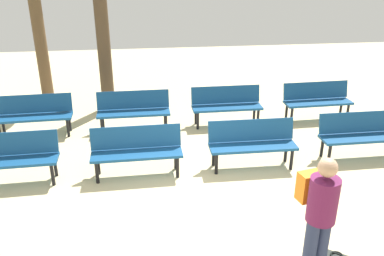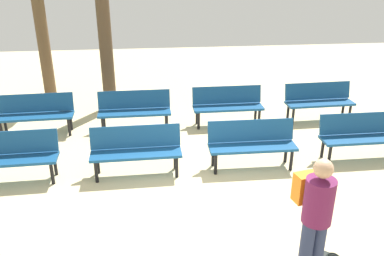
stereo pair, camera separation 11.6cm
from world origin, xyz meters
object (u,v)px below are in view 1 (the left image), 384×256
(visitor_with_backpack, at_px, (319,212))
(bench_r1_c1, at_px, (134,109))
(bench_r1_c0, at_px, (34,113))
(bench_r1_c3, at_px, (317,99))
(bench_r0_c0, at_px, (10,156))
(bench_r0_c2, at_px, (252,141))
(bench_r1_c2, at_px, (226,103))
(tree_1, at_px, (105,55))
(bench_r0_c1, at_px, (137,148))
(bench_r0_c3, at_px, (360,133))

(visitor_with_backpack, bearing_deg, bench_r1_c1, -77.93)
(bench_r1_c0, xyz_separation_m, bench_r1_c3, (6.46, 0.13, 0.00))
(bench_r0_c0, xyz_separation_m, visitor_with_backpack, (4.27, -2.81, 0.43))
(bench_r0_c2, height_order, bench_r1_c3, same)
(bench_r1_c3, distance_m, visitor_with_backpack, 5.43)
(bench_r1_c2, bearing_deg, bench_r1_c3, 0.94)
(bench_r0_c0, xyz_separation_m, bench_r1_c0, (-0.05, 2.03, 0.00))
(bench_r1_c1, xyz_separation_m, tree_1, (-0.66, 1.45, 0.88))
(bench_r1_c0, height_order, bench_r1_c1, same)
(bench_r0_c0, bearing_deg, bench_r0_c1, -1.74)
(visitor_with_backpack, bearing_deg, bench_r1_c3, -125.55)
(bench_r1_c0, bearing_deg, bench_r0_c3, -18.29)
(bench_r0_c1, height_order, bench_r1_c3, same)
(bench_r0_c1, height_order, visitor_with_backpack, visitor_with_backpack)
(bench_r1_c1, bearing_deg, bench_r1_c0, 179.45)
(bench_r0_c2, height_order, bench_r1_c1, same)
(bench_r1_c0, xyz_separation_m, visitor_with_backpack, (4.32, -4.84, 0.43))
(bench_r1_c2, relative_size, tree_1, 0.58)
(bench_r1_c3, height_order, tree_1, tree_1)
(bench_r0_c1, bearing_deg, bench_r1_c1, 90.96)
(bench_r1_c3, bearing_deg, bench_r1_c2, 179.27)
(bench_r0_c3, distance_m, bench_r1_c0, 6.75)
(bench_r0_c0, xyz_separation_m, bench_r0_c3, (6.44, 0.16, 0.00))
(bench_r1_c1, height_order, bench_r1_c3, same)
(bench_r0_c0, relative_size, bench_r0_c3, 1.01)
(bench_r1_c3, bearing_deg, visitor_with_backpack, -115.32)
(bench_r0_c2, xyz_separation_m, bench_r1_c2, (-0.06, 2.06, 0.00))
(bench_r0_c1, distance_m, bench_r1_c0, 2.99)
(bench_r1_c1, distance_m, bench_r1_c3, 4.33)
(bench_r1_c2, height_order, visitor_with_backpack, visitor_with_backpack)
(bench_r0_c3, xyz_separation_m, bench_r1_c0, (-6.49, 1.87, 0.00))
(bench_r0_c3, relative_size, bench_r1_c2, 1.00)
(bench_r1_c0, relative_size, visitor_with_backpack, 0.98)
(bench_r0_c1, relative_size, bench_r1_c0, 0.99)
(bench_r0_c2, bearing_deg, bench_r0_c3, 3.44)
(bench_r1_c1, distance_m, tree_1, 1.82)
(bench_r0_c3, distance_m, tree_1, 6.08)
(bench_r0_c3, height_order, bench_r1_c1, same)
(bench_r0_c2, bearing_deg, bench_r1_c1, 138.14)
(bench_r0_c0, distance_m, bench_r1_c2, 4.71)
(bench_r0_c3, xyz_separation_m, bench_r1_c1, (-4.35, 1.86, 0.00))
(bench_r0_c2, bearing_deg, bench_r1_c0, 155.72)
(bench_r1_c2, bearing_deg, bench_r0_c2, -88.80)
(bench_r0_c2, bearing_deg, bench_r1_c3, 44.94)
(bench_r1_c1, xyz_separation_m, visitor_with_backpack, (2.19, -4.84, 0.43))
(bench_r1_c3, bearing_deg, bench_r0_c2, -137.49)
(bench_r1_c2, bearing_deg, bench_r0_c3, -41.47)
(bench_r0_c0, distance_m, tree_1, 3.86)
(bench_r1_c1, height_order, tree_1, tree_1)
(bench_r1_c2, relative_size, visitor_with_backpack, 0.97)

